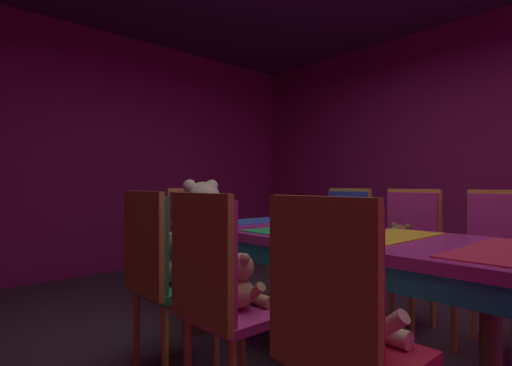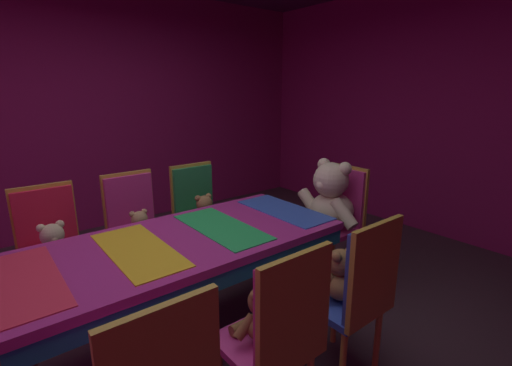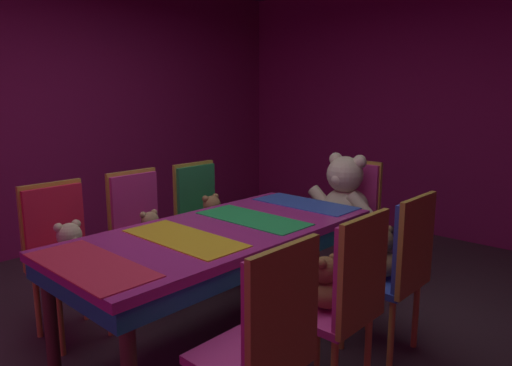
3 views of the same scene
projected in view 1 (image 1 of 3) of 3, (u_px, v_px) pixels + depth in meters
The scene contains 17 objects.
ground_plane at pixel (340, 360), 2.26m from camera, with size 7.90×7.90×0.00m, color #3F2D38.
wall_back at pixel (116, 152), 4.64m from camera, with size 5.20×0.12×2.80m, color #8C1959.
wall_right at pixel (490, 147), 4.02m from camera, with size 0.12×6.40×2.80m, color #8C1959.
banquet_table at pixel (340, 248), 2.27m from camera, with size 0.90×2.02×0.75m.
chair_left_0 at pixel (336, 318), 1.24m from camera, with size 0.42×0.41×0.98m.
teddy_left_0 at pixel (361, 310), 1.34m from camera, with size 0.25×0.32×0.31m.
chair_left_1 at pixel (215, 283), 1.67m from camera, with size 0.42×0.41×0.98m.
teddy_left_1 at pixel (241, 284), 1.77m from camera, with size 0.21×0.27×0.26m.
chair_left_2 at pixel (156, 263), 2.11m from camera, with size 0.42×0.41×0.98m.
teddy_left_2 at pixel (179, 262), 2.21m from camera, with size 0.24×0.30×0.29m.
chair_right_0 at pixel (498, 252), 2.44m from camera, with size 0.42×0.41×0.98m.
chair_right_1 at pixel (409, 242), 2.88m from camera, with size 0.42×0.41×0.98m.
teddy_right_1 at pixel (399, 246), 2.78m from camera, with size 0.23×0.30×0.28m.
chair_right_2 at pixel (344, 234), 3.30m from camera, with size 0.42×0.41×0.98m.
teddy_right_2 at pixel (334, 237), 3.21m from camera, with size 0.25×0.33×0.31m.
throne_chair at pixel (193, 233), 3.41m from camera, with size 0.41×0.42×0.98m.
king_teddy_bear at pixel (204, 221), 3.29m from camera, with size 0.64×0.49×0.60m.
Camera 1 is at (-1.88, -1.35, 1.02)m, focal length 27.44 mm.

